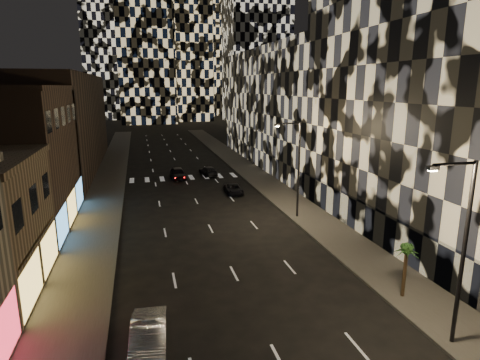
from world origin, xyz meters
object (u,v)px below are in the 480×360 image
streetlight_far (296,163)px  car_dark_midlane (178,173)px  streetlight_near (461,242)px  car_silver_parked (149,339)px  car_dark_rightlane (234,189)px  car_dark_oncoming (208,171)px  palm_tree (406,253)px

streetlight_far → car_dark_midlane: (-9.24, 19.30, -4.57)m
streetlight_near → car_silver_parked: size_ratio=1.91×
car_dark_rightlane → streetlight_near: bearing=-81.7°
car_silver_parked → streetlight_near: bearing=-7.2°
car_dark_oncoming → palm_tree: (5.50, -36.16, 2.21)m
streetlight_near → palm_tree: (0.65, 4.42, -2.50)m
car_dark_rightlane → palm_tree: (4.29, -25.63, 2.30)m
car_silver_parked → car_dark_rightlane: bearing=73.0°
streetlight_far → car_dark_rightlane: 11.72m
streetlight_near → car_dark_midlane: bearing=103.2°
car_dark_oncoming → car_silver_parked: bearing=69.3°
streetlight_far → palm_tree: (0.65, -15.58, -2.50)m
car_dark_oncoming → car_dark_rightlane: car_dark_oncoming is taller
streetlight_far → palm_tree: 15.79m
car_dark_oncoming → car_dark_rightlane: 10.60m
car_dark_oncoming → palm_tree: bearing=91.8°
streetlight_near → palm_tree: bearing=81.7°
streetlight_far → car_dark_oncoming: size_ratio=2.01×
car_dark_midlane → palm_tree: 36.31m
palm_tree → streetlight_far: bearing=92.4°
streetlight_far → palm_tree: size_ratio=2.74×
streetlight_near → car_dark_rightlane: bearing=96.9°
car_dark_oncoming → car_dark_rightlane: bearing=89.7°
car_silver_parked → car_dark_midlane: 36.78m
streetlight_near → palm_tree: 5.12m
streetlight_far → streetlight_near: bearing=-90.0°
palm_tree → car_dark_midlane: bearing=105.8°
streetlight_far → car_dark_oncoming: streetlight_far is taller
car_dark_rightlane → palm_tree: bearing=-79.1°
streetlight_near → car_dark_rightlane: size_ratio=2.26×
streetlight_near → car_dark_midlane: size_ratio=1.95×
car_dark_oncoming → palm_tree: palm_tree is taller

